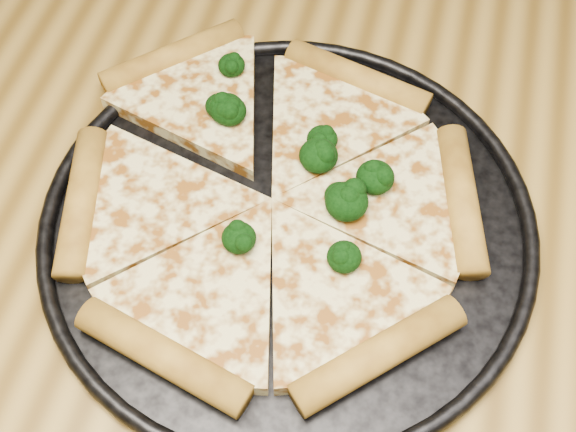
# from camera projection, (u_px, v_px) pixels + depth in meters

# --- Properties ---
(dining_table) EXTENTS (1.20, 0.90, 0.75)m
(dining_table) POSITION_uv_depth(u_px,v_px,m) (366.00, 275.00, 0.68)
(dining_table) COLOR olive
(dining_table) RESTS_ON ground
(pizza_pan) EXTENTS (0.39, 0.39, 0.02)m
(pizza_pan) POSITION_uv_depth(u_px,v_px,m) (288.00, 222.00, 0.59)
(pizza_pan) COLOR black
(pizza_pan) RESTS_ON dining_table
(pizza) EXTENTS (0.36, 0.36, 0.03)m
(pizza) POSITION_uv_depth(u_px,v_px,m) (269.00, 196.00, 0.59)
(pizza) COLOR #E1D28A
(pizza) RESTS_ON pizza_pan
(broccoli_florets) EXTENTS (0.17, 0.20, 0.03)m
(broccoli_florets) POSITION_uv_depth(u_px,v_px,m) (297.00, 161.00, 0.60)
(broccoli_florets) COLOR black
(broccoli_florets) RESTS_ON pizza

